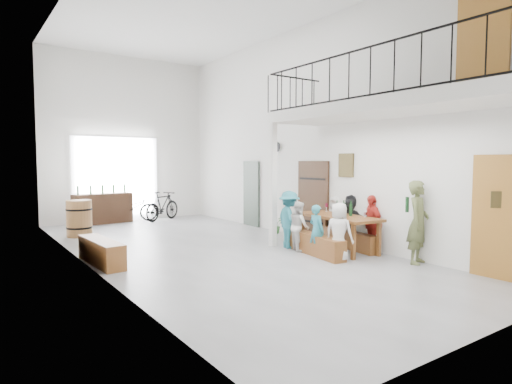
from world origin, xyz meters
TOP-DOWN VIEW (x-y plane):
  - floor at (0.00, 0.00)m, footprint 12.00×12.00m
  - room_walls at (0.00, 0.00)m, footprint 12.00×12.00m
  - gateway_portal at (-0.40, 5.94)m, footprint 2.80×0.08m
  - right_wall_decor at (2.70, -1.87)m, footprint 0.07×8.28m
  - balcony at (1.98, -3.13)m, footprint 1.52×5.62m
  - tasting_table at (2.20, -1.67)m, footprint 1.03×2.13m
  - bench_inner at (1.49, -1.67)m, footprint 0.59×1.91m
  - bench_wall at (2.57, -1.65)m, footprint 0.52×1.78m
  - tableware at (2.28, -1.67)m, footprint 0.60×1.31m
  - side_bench at (-2.50, 0.03)m, footprint 0.47×1.72m
  - oak_barrel at (-2.12, 3.54)m, footprint 0.66×0.66m
  - serving_counter at (-0.94, 5.65)m, footprint 1.88×0.73m
  - counter_bottles at (-0.94, 5.65)m, footprint 1.58×0.27m
  - guest_left_a at (1.46, -2.42)m, footprint 0.53×0.66m
  - guest_left_b at (1.40, -1.83)m, footprint 0.27×0.40m
  - guest_left_c at (1.48, -1.18)m, footprint 0.58×0.65m
  - guest_left_d at (1.48, -0.84)m, footprint 0.68×0.94m
  - guest_right_a at (2.70, -2.19)m, footprint 0.51×0.79m
  - guest_right_b at (2.75, -1.56)m, footprint 0.45×1.17m
  - guest_right_c at (2.74, -1.07)m, footprint 0.39×0.57m
  - host_standing at (2.57, -3.44)m, footprint 0.69×0.57m
  - potted_plant at (2.45, 0.94)m, footprint 0.50×0.46m
  - bicycle_near at (-0.04, 5.60)m, footprint 1.82×1.10m
  - bicycle_far at (0.91, 5.21)m, footprint 1.68×1.20m

SIDE VIEW (x-z plane):
  - floor at x=0.00m, z-range 0.00..0.00m
  - bench_wall at x=2.57m, z-range 0.00..0.41m
  - bench_inner at x=1.49m, z-range 0.00..0.43m
  - potted_plant at x=2.45m, z-range 0.00..0.45m
  - side_bench at x=-2.50m, z-range 0.00..0.48m
  - bicycle_near at x=-0.04m, z-range 0.00..0.90m
  - serving_counter at x=-0.94m, z-range 0.00..0.97m
  - oak_barrel at x=-2.12m, z-range 0.00..0.97m
  - bicycle_far at x=0.91m, z-range 0.00..1.00m
  - guest_left_b at x=1.40m, z-range 0.00..1.09m
  - guest_left_c at x=1.48m, z-range 0.00..1.10m
  - guest_right_c at x=2.74m, z-range 0.00..1.14m
  - guest_left_a at x=1.46m, z-range 0.00..1.17m
  - guest_right_b at x=2.75m, z-range 0.00..1.23m
  - guest_right_a at x=2.70m, z-range 0.00..1.26m
  - guest_left_d at x=1.48m, z-range 0.00..1.32m
  - tasting_table at x=2.20m, z-range 0.31..1.10m
  - host_standing at x=2.57m, z-range 0.00..1.62m
  - tableware at x=2.28m, z-range 0.75..1.10m
  - counter_bottles at x=-0.94m, z-range 0.97..1.25m
  - gateway_portal at x=-0.40m, z-range 0.00..2.80m
  - right_wall_decor at x=2.70m, z-range -0.80..4.28m
  - balcony at x=1.98m, z-range 0.97..4.96m
  - room_walls at x=0.00m, z-range -2.45..9.55m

